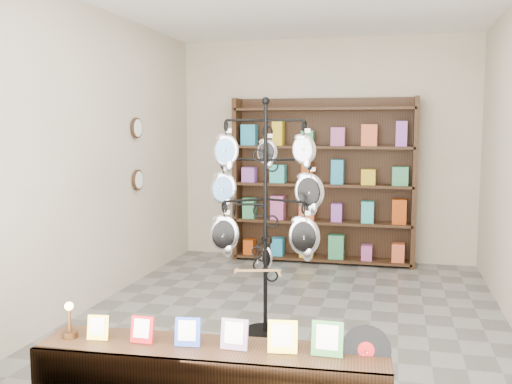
% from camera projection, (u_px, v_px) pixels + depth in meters
% --- Properties ---
extents(ground, '(5.00, 5.00, 0.00)m').
position_uv_depth(ground, '(292.00, 315.00, 5.52)').
color(ground, slate).
rests_on(ground, ground).
extents(room_envelope, '(5.00, 5.00, 5.00)m').
position_uv_depth(room_envelope, '(293.00, 122.00, 5.31)').
color(room_envelope, '#C1B19C').
rests_on(room_envelope, ground).
extents(display_tree, '(1.06, 1.00, 2.06)m').
position_uv_depth(display_tree, '(266.00, 200.00, 4.87)').
color(display_tree, black).
rests_on(display_tree, ground).
extents(back_shelving, '(2.42, 0.36, 2.20)m').
position_uv_depth(back_shelving, '(323.00, 186.00, 7.62)').
color(back_shelving, black).
rests_on(back_shelving, ground).
extents(wall_clocks, '(0.03, 0.24, 0.84)m').
position_uv_depth(wall_clocks, '(137.00, 154.00, 6.59)').
color(wall_clocks, black).
rests_on(wall_clocks, ground).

